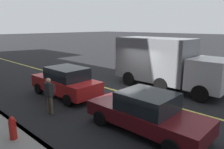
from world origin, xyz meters
TOP-DOWN VIEW (x-y plane):
  - ground at (0.00, 0.00)m, footprint 200.00×200.00m
  - curb_edge at (0.00, 6.16)m, footprint 80.00×0.16m
  - lane_stripe_center at (0.00, 0.00)m, footprint 80.00×0.16m
  - car_maroon at (-3.49, 2.94)m, footprint 4.59×1.96m
  - car_red at (2.08, 2.61)m, footprint 4.39×1.94m
  - truck_gray at (-1.01, -2.62)m, footprint 6.79×2.49m
  - pedestrian_with_backpack at (0.51, 4.52)m, footprint 0.40×0.38m
  - traffic_light_mast at (2.33, 5.29)m, footprint 0.28×3.45m
  - fire_hydrant at (-0.78, 6.68)m, footprint 0.24×0.24m

SIDE VIEW (x-z plane):
  - ground at x=0.00m, z-range 0.00..0.00m
  - lane_stripe_center at x=0.00m, z-range 0.00..0.01m
  - curb_edge at x=0.00m, z-range 0.00..0.15m
  - fire_hydrant at x=-0.78m, z-range 0.00..0.94m
  - car_maroon at x=-3.49m, z-range -0.01..1.49m
  - car_red at x=2.08m, z-range 0.01..1.65m
  - pedestrian_with_backpack at x=0.51m, z-range 0.13..1.77m
  - truck_gray at x=-1.01m, z-range 0.08..3.18m
  - traffic_light_mast at x=2.33m, z-range 1.13..7.60m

